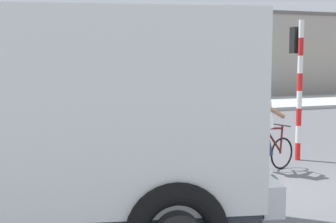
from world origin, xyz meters
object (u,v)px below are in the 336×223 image
object	(u,v)px
traffic_light_pole	(298,70)
pedestrian_near_kerb	(48,108)
truck_foreground	(35,115)
car_red_near	(111,116)
car_far_side	(171,100)
cyclist	(265,131)

from	to	relation	value
traffic_light_pole	pedestrian_near_kerb	world-z (taller)	traffic_light_pole
truck_foreground	car_red_near	size ratio (longest dim) A/B	1.39
traffic_light_pole	car_far_side	size ratio (longest dim) A/B	0.75
cyclist	traffic_light_pole	world-z (taller)	traffic_light_pole
truck_foreground	cyclist	size ratio (longest dim) A/B	3.39
car_far_side	car_red_near	bearing A→B (deg)	-128.89
car_red_near	car_far_side	world-z (taller)	same
cyclist	traffic_light_pole	xyz separation A→B (m)	(1.40, 0.88, 1.20)
car_red_near	pedestrian_near_kerb	bearing A→B (deg)	119.28
cyclist	pedestrian_near_kerb	xyz separation A→B (m)	(-3.55, 6.25, -0.02)
cyclist	car_far_side	bearing A→B (deg)	82.42
car_red_near	truck_foreground	bearing A→B (deg)	-112.23
cyclist	pedestrian_near_kerb	size ratio (longest dim) A/B	1.06
truck_foreground	car_red_near	world-z (taller)	truck_foreground
truck_foreground	car_red_near	bearing A→B (deg)	67.77
car_red_near	car_far_side	xyz separation A→B (m)	(3.29, 4.08, 0.00)
truck_foreground	pedestrian_near_kerb	size ratio (longest dim) A/B	3.60
truck_foreground	car_far_side	distance (m)	11.90
truck_foreground	pedestrian_near_kerb	world-z (taller)	truck_foreground
truck_foreground	traffic_light_pole	distance (m)	6.99
cyclist	car_red_near	size ratio (longest dim) A/B	0.41
car_red_near	pedestrian_near_kerb	world-z (taller)	pedestrian_near_kerb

